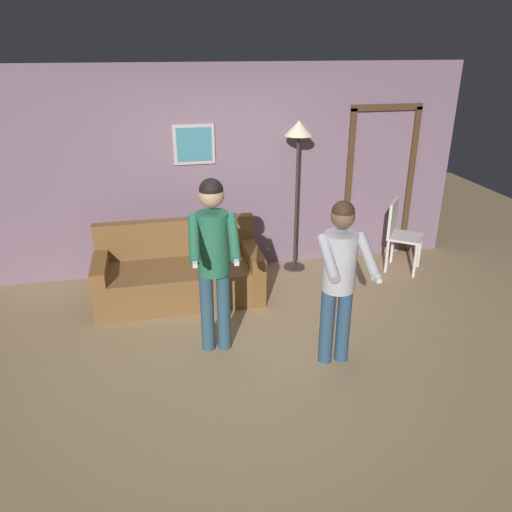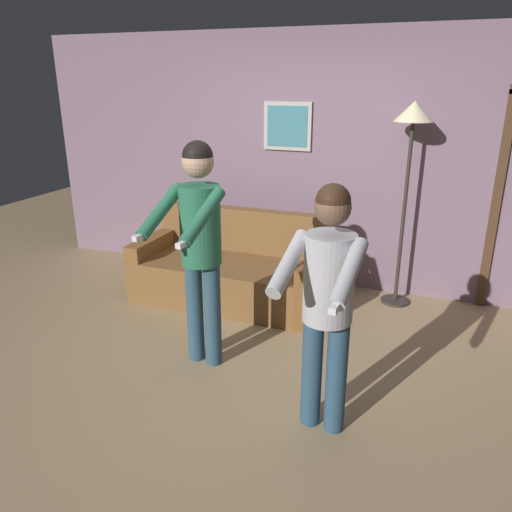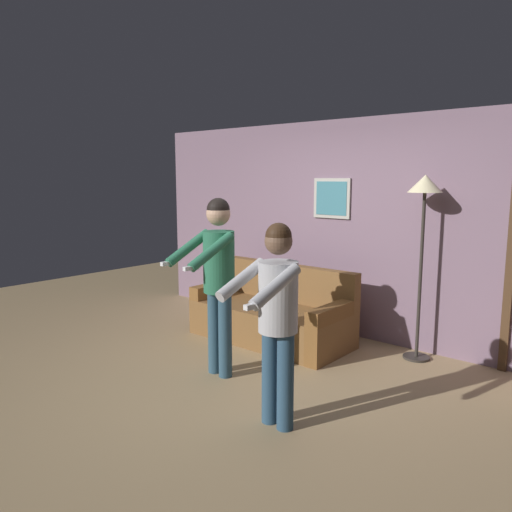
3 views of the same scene
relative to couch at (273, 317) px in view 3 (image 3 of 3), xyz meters
name	(u,v)px [view 3 (image 3 of 3)]	position (x,y,z in m)	size (l,w,h in m)	color
ground_plane	(248,382)	(0.62, -1.13, -0.28)	(12.00, 12.00, 0.00)	tan
back_wall_assembly	(356,230)	(0.64, 0.79, 1.02)	(6.40, 0.10, 2.60)	slate
couch	(273,317)	(0.00, 0.00, 0.00)	(1.90, 0.86, 0.87)	brown
torchiere_lamp	(424,205)	(1.57, 0.51, 1.36)	(0.35, 0.35, 1.94)	#332D28
person_standing_left	(217,270)	(0.28, -1.19, 0.77)	(0.47, 0.70, 1.73)	#2E4F63
person_standing_right	(276,308)	(1.34, -1.63, 0.67)	(0.46, 0.67, 1.59)	#2B4B65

